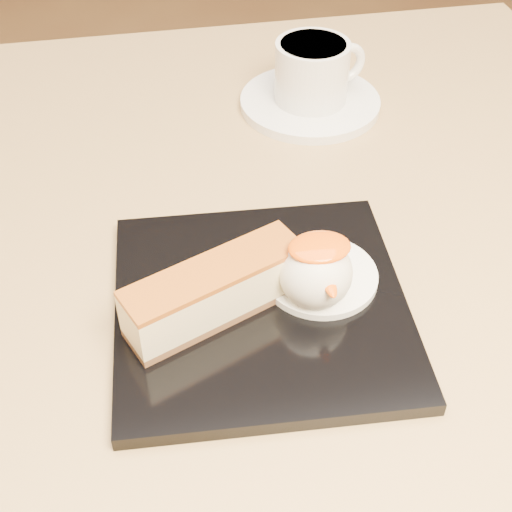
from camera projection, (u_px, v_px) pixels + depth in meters
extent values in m
cylinder|color=black|center=(270.00, 454.00, 0.88)|extent=(0.08, 0.08, 0.66)
cube|color=olive|center=(275.00, 242.00, 0.64)|extent=(0.80, 0.80, 0.04)
cube|color=black|center=(261.00, 306.00, 0.54)|extent=(0.23, 0.23, 0.01)
cube|color=brown|center=(216.00, 309.00, 0.53)|extent=(0.14, 0.09, 0.01)
cube|color=beige|center=(215.00, 290.00, 0.52)|extent=(0.14, 0.09, 0.03)
cube|color=#81380E|center=(214.00, 271.00, 0.50)|extent=(0.14, 0.09, 0.00)
cylinder|color=white|center=(320.00, 276.00, 0.56)|extent=(0.09, 0.09, 0.01)
sphere|color=white|center=(316.00, 273.00, 0.52)|extent=(0.05, 0.05, 0.05)
ellipsoid|color=#FF5B08|center=(320.00, 247.00, 0.51)|extent=(0.05, 0.04, 0.01)
ellipsoid|color=#287B32|center=(277.00, 260.00, 0.56)|extent=(0.02, 0.01, 0.00)
ellipsoid|color=#287B32|center=(289.00, 253.00, 0.57)|extent=(0.02, 0.02, 0.00)
ellipsoid|color=#287B32|center=(265.00, 254.00, 0.57)|extent=(0.01, 0.02, 0.00)
cylinder|color=white|center=(310.00, 103.00, 0.77)|extent=(0.15, 0.15, 0.01)
cylinder|color=white|center=(312.00, 72.00, 0.74)|extent=(0.08, 0.08, 0.06)
cylinder|color=black|center=(313.00, 45.00, 0.72)|extent=(0.07, 0.07, 0.00)
torus|color=white|center=(347.00, 63.00, 0.75)|extent=(0.05, 0.02, 0.04)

